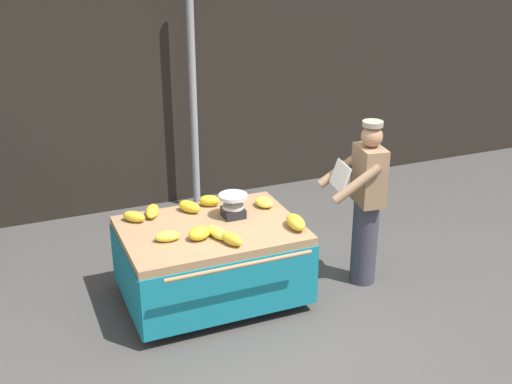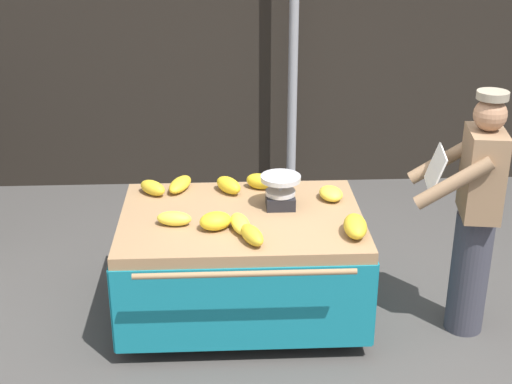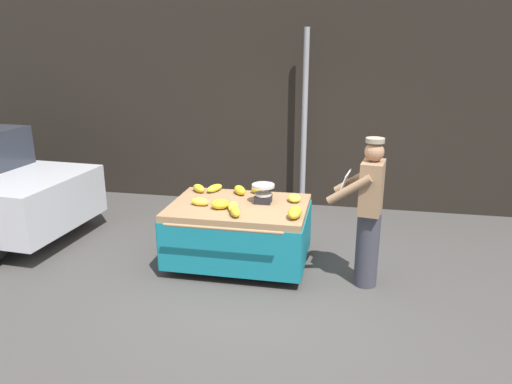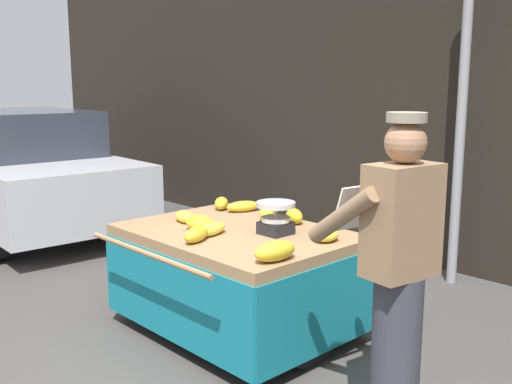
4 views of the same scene
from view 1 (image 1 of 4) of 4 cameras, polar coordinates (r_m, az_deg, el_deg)
The scene contains 16 objects.
ground_plane at distance 6.32m, azimuth 1.67°, elevation -10.68°, with size 60.00×60.00×0.00m, color #423F3D.
back_wall at distance 8.40m, azimuth -7.17°, elevation 11.57°, with size 16.00×0.24×3.78m, color black.
street_pole at distance 8.13m, azimuth -5.47°, elevation 8.18°, with size 0.09×0.09×2.92m, color gray.
banana_cart at distance 6.29m, azimuth -3.92°, elevation -4.72°, with size 1.69×1.40×0.79m.
weighing_scale at distance 6.35m, azimuth -1.99°, elevation -1.19°, with size 0.28×0.28×0.24m.
banana_bunch_0 at distance 6.15m, azimuth 3.46°, elevation -2.63°, with size 0.15×0.30×0.12m, color gold.
banana_bunch_1 at distance 6.60m, azimuth 0.71°, elevation -0.90°, with size 0.16×0.22×0.09m, color yellow.
banana_bunch_2 at distance 5.96m, azimuth -7.68°, elevation -3.83°, with size 0.12×0.23×0.09m, color yellow.
banana_bunch_3 at distance 5.98m, azimuth -3.37°, elevation -3.53°, with size 0.12×0.29×0.09m, color yellow.
banana_bunch_4 at distance 6.62m, azimuth -4.07°, elevation -0.76°, with size 0.11×0.21×0.12m, color gold.
banana_bunch_5 at distance 5.96m, azimuth -4.95°, elevation -3.59°, with size 0.17×0.21×0.12m, color gold.
banana_bunch_6 at distance 6.38m, azimuth -10.54°, elevation -2.11°, with size 0.12×0.23×0.10m, color gold.
banana_bunch_7 at distance 6.49m, azimuth -9.00°, elevation -1.65°, with size 0.13×0.29×0.09m, color gold.
banana_bunch_8 at distance 5.85m, azimuth -2.15°, elevation -4.09°, with size 0.11×0.26×0.11m, color gold.
banana_bunch_9 at distance 6.51m, azimuth -5.81°, elevation -1.27°, with size 0.12×0.25×0.12m, color gold.
vendor_person at distance 6.57m, azimuth 9.50°, elevation -0.97°, with size 0.63×0.58×1.71m.
Camera 1 is at (-2.20, -4.81, 3.47)m, focal length 46.09 mm.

